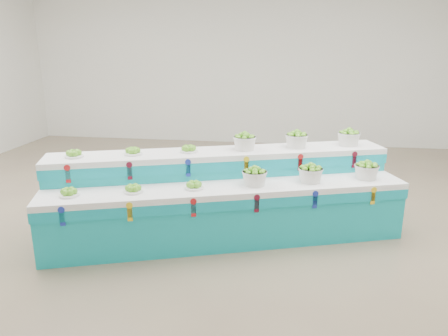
{
  "coord_description": "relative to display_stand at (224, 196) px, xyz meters",
  "views": [
    {
      "loc": [
        1.27,
        -5.15,
        2.3
      ],
      "look_at": [
        0.52,
        -0.28,
        0.87
      ],
      "focal_mm": 33.88,
      "sensor_mm": 36.0,
      "label": 1
    }
  ],
  "objects": [
    {
      "name": "ground",
      "position": [
        -0.52,
        0.28,
        -0.51
      ],
      "size": [
        10.0,
        10.0,
        0.0
      ],
      "primitive_type": "plane",
      "color": "#756150",
      "rests_on": "ground"
    },
    {
      "name": "plate_lower_right",
      "position": [
        -0.29,
        -0.38,
        0.26
      ],
      "size": [
        0.28,
        0.28,
        0.1
      ],
      "primitive_type": "cylinder",
      "rotation": [
        0.0,
        0.0,
        0.33
      ],
      "color": "white",
      "rests_on": "display_stand"
    },
    {
      "name": "basket_upper_mid",
      "position": [
        0.86,
        0.58,
        0.62
      ],
      "size": [
        0.37,
        0.37,
        0.22
      ],
      "primitive_type": null,
      "rotation": [
        0.0,
        0.0,
        0.33
      ],
      "color": "silver",
      "rests_on": "display_stand"
    },
    {
      "name": "plate_upper_left",
      "position": [
        -1.76,
        -0.32,
        0.56
      ],
      "size": [
        0.28,
        0.28,
        0.1
      ],
      "primitive_type": "cylinder",
      "rotation": [
        0.0,
        0.0,
        0.33
      ],
      "color": "white",
      "rests_on": "display_stand"
    },
    {
      "name": "basket_upper_left",
      "position": [
        0.21,
        0.35,
        0.62
      ],
      "size": [
        0.37,
        0.37,
        0.22
      ],
      "primitive_type": null,
      "rotation": [
        0.0,
        0.0,
        0.33
      ],
      "color": "silver",
      "rests_on": "display_stand"
    },
    {
      "name": "plate_lower_mid",
      "position": [
        -0.93,
        -0.6,
        0.26
      ],
      "size": [
        0.28,
        0.28,
        0.1
      ],
      "primitive_type": "cylinder",
      "rotation": [
        0.0,
        0.0,
        0.33
      ],
      "color": "white",
      "rests_on": "display_stand"
    },
    {
      "name": "basket_upper_right",
      "position": [
        1.55,
        0.82,
        0.62
      ],
      "size": [
        0.37,
        0.37,
        0.22
      ],
      "primitive_type": null,
      "rotation": [
        0.0,
        0.0,
        0.33
      ],
      "color": "silver",
      "rests_on": "display_stand"
    },
    {
      "name": "basket_lower_left",
      "position": [
        0.38,
        -0.15,
        0.32
      ],
      "size": [
        0.37,
        0.37,
        0.22
      ],
      "primitive_type": null,
      "rotation": [
        0.0,
        0.0,
        0.33
      ],
      "color": "silver",
      "rests_on": "display_stand"
    },
    {
      "name": "plate_lower_left",
      "position": [
        -1.59,
        -0.83,
        0.26
      ],
      "size": [
        0.28,
        0.28,
        0.1
      ],
      "primitive_type": "cylinder",
      "rotation": [
        0.0,
        0.0,
        0.33
      ],
      "color": "white",
      "rests_on": "display_stand"
    },
    {
      "name": "back_wall",
      "position": [
        -0.52,
        5.28,
        1.49
      ],
      "size": [
        10.0,
        0.0,
        10.0
      ],
      "primitive_type": "plane",
      "rotation": [
        1.57,
        0.0,
        0.0
      ],
      "color": "silver",
      "rests_on": "ground"
    },
    {
      "name": "basket_lower_mid",
      "position": [
        1.04,
        0.08,
        0.32
      ],
      "size": [
        0.37,
        0.37,
        0.22
      ],
      "primitive_type": null,
      "rotation": [
        0.0,
        0.0,
        0.33
      ],
      "color": "silver",
      "rests_on": "display_stand"
    },
    {
      "name": "plate_upper_right",
      "position": [
        -0.46,
        0.12,
        0.56
      ],
      "size": [
        0.28,
        0.28,
        0.1
      ],
      "primitive_type": "cylinder",
      "rotation": [
        0.0,
        0.0,
        0.33
      ],
      "color": "white",
      "rests_on": "display_stand"
    },
    {
      "name": "display_stand",
      "position": [
        0.0,
        0.0,
        0.0
      ],
      "size": [
        4.43,
        2.45,
        1.02
      ],
      "primitive_type": null,
      "rotation": [
        0.0,
        0.0,
        0.33
      ],
      "color": "#13A9B2",
      "rests_on": "ground"
    },
    {
      "name": "basket_lower_right",
      "position": [
        1.72,
        0.31,
        0.32
      ],
      "size": [
        0.37,
        0.37,
        0.22
      ],
      "primitive_type": null,
      "rotation": [
        0.0,
        0.0,
        0.33
      ],
      "color": "silver",
      "rests_on": "display_stand"
    },
    {
      "name": "plate_upper_mid",
      "position": [
        -1.11,
        -0.1,
        0.56
      ],
      "size": [
        0.28,
        0.28,
        0.1
      ],
      "primitive_type": "cylinder",
      "rotation": [
        0.0,
        0.0,
        0.33
      ],
      "color": "white",
      "rests_on": "display_stand"
    }
  ]
}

